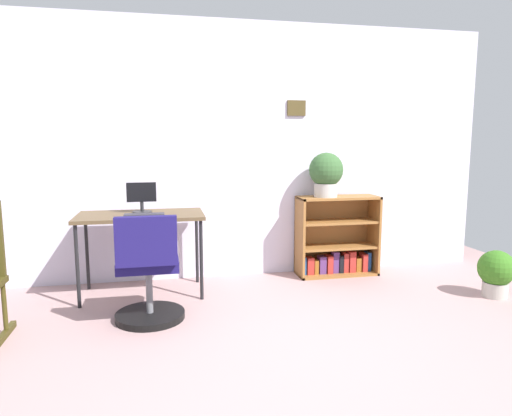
# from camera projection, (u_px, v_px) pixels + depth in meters

# --- Properties ---
(ground_plane) EXTENTS (6.24, 6.24, 0.00)m
(ground_plane) POSITION_uv_depth(u_px,v_px,m) (294.00, 381.00, 2.54)
(ground_plane) COLOR #A88685
(wall_back) EXTENTS (5.20, 0.12, 2.47)m
(wall_back) POSITION_uv_depth(u_px,v_px,m) (233.00, 152.00, 4.45)
(wall_back) COLOR silver
(wall_back) RESTS_ON ground_plane
(desk) EXTENTS (1.07, 0.57, 0.72)m
(desk) POSITION_uv_depth(u_px,v_px,m) (141.00, 220.00, 3.92)
(desk) COLOR brown
(desk) RESTS_ON ground_plane
(monitor) EXTENTS (0.25, 0.17, 0.27)m
(monitor) POSITION_uv_depth(u_px,v_px,m) (142.00, 198.00, 3.95)
(monitor) COLOR #262628
(monitor) RESTS_ON desk
(keyboard) EXTENTS (0.33, 0.12, 0.02)m
(keyboard) POSITION_uv_depth(u_px,v_px,m) (144.00, 215.00, 3.81)
(keyboard) COLOR #302E37
(keyboard) RESTS_ON desk
(office_chair) EXTENTS (0.52, 0.55, 0.83)m
(office_chair) POSITION_uv_depth(u_px,v_px,m) (149.00, 276.00, 3.33)
(office_chair) COLOR black
(office_chair) RESTS_ON ground_plane
(bookshelf_low) EXTENTS (0.81, 0.30, 0.80)m
(bookshelf_low) POSITION_uv_depth(u_px,v_px,m) (336.00, 240.00, 4.59)
(bookshelf_low) COLOR #96622F
(bookshelf_low) RESTS_ON ground_plane
(potted_plant_on_shelf) EXTENTS (0.33, 0.33, 0.43)m
(potted_plant_on_shelf) POSITION_uv_depth(u_px,v_px,m) (326.00, 173.00, 4.41)
(potted_plant_on_shelf) COLOR #B7B2A8
(potted_plant_on_shelf) RESTS_ON bookshelf_low
(potted_plant_floor) EXTENTS (0.31, 0.31, 0.41)m
(potted_plant_floor) POSITION_uv_depth(u_px,v_px,m) (496.00, 272.00, 3.90)
(potted_plant_floor) COLOR #B7B2A8
(potted_plant_floor) RESTS_ON ground_plane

